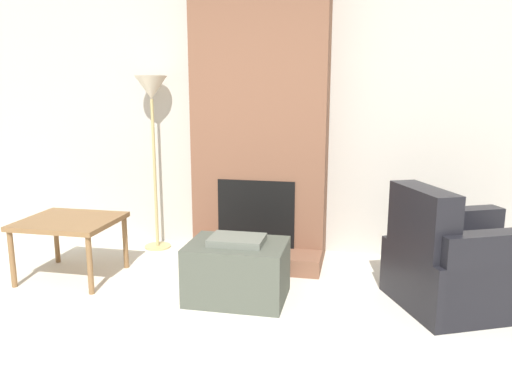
{
  "coord_description": "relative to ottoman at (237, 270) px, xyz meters",
  "views": [
    {
      "loc": [
        0.9,
        -2.08,
        1.56
      ],
      "look_at": [
        0.0,
        2.2,
        0.65
      ],
      "focal_mm": 35.0,
      "sensor_mm": 36.0,
      "label": 1
    }
  ],
  "objects": [
    {
      "name": "wall_back",
      "position": [
        -0.03,
        1.3,
        1.07
      ],
      "size": [
        7.15,
        0.06,
        2.6
      ],
      "primitive_type": "cube",
      "color": "#BCB7AD",
      "rests_on": "ground_plane"
    },
    {
      "name": "ottoman",
      "position": [
        0.0,
        0.0,
        0.0
      ],
      "size": [
        0.73,
        0.53,
        0.49
      ],
      "color": "#474C42",
      "rests_on": "ground_plane"
    },
    {
      "name": "armchair",
      "position": [
        1.62,
        0.23,
        0.06
      ],
      "size": [
        1.25,
        1.14,
        0.89
      ],
      "rotation": [
        0.0,
        0.0,
        2.0
      ],
      "color": "black",
      "rests_on": "ground_plane"
    },
    {
      "name": "fireplace",
      "position": [
        -0.03,
        1.04,
        1.02
      ],
      "size": [
        1.21,
        0.76,
        2.6
      ],
      "color": "brown",
      "rests_on": "ground_plane"
    },
    {
      "name": "side_table",
      "position": [
        -1.47,
        0.15,
        0.22
      ],
      "size": [
        0.76,
        0.68,
        0.51
      ],
      "color": "brown",
      "rests_on": "ground_plane"
    },
    {
      "name": "floor_lamp_left",
      "position": [
        -1.09,
        1.05,
        1.22
      ],
      "size": [
        0.3,
        0.3,
        1.68
      ],
      "color": "tan",
      "rests_on": "ground_plane"
    }
  ]
}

